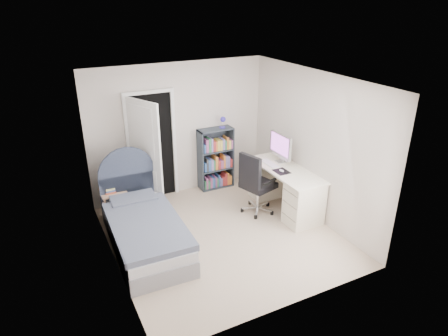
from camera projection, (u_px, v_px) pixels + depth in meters
name	position (u px, v px, depth m)	size (l,w,h in m)	color
room_shell	(222.00, 164.00, 5.96)	(3.50, 3.70, 2.60)	tan
door	(148.00, 152.00, 7.01)	(0.92, 0.77, 2.06)	black
bed	(144.00, 228.00, 6.10)	(1.06, 2.12, 1.29)	gray
nightstand	(113.00, 197.00, 6.79)	(0.42, 0.42, 0.61)	tan
floor_lamp	(150.00, 178.00, 7.20)	(0.19, 0.19, 1.32)	silver
bookcase	(216.00, 160.00, 7.87)	(0.68, 0.29, 1.45)	#343D47
desk	(284.00, 187.00, 7.10)	(0.64, 1.60, 1.32)	#F5E9CD
office_chair	(255.00, 181.00, 6.87)	(0.63, 0.64, 1.13)	silver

